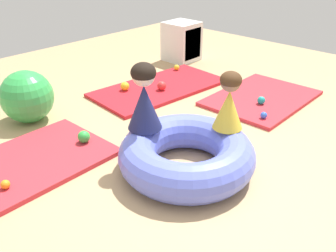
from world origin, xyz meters
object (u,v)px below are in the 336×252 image
object	(u,v)px
child_in_navy	(144,97)
play_ball_blue	(264,115)
play_ball_orange	(5,184)
play_ball_yellow	(177,67)
inflatable_cushion	(187,154)
play_ball_yellow_second	(125,86)
play_ball_teal	(261,100)
exercise_ball_large	(27,97)
storage_cube	(183,42)
play_ball_green	(84,137)
play_ball_red	(162,86)
child_in_yellow	(229,101)

from	to	relation	value
child_in_navy	play_ball_blue	size ratio (longest dim) A/B	7.85
play_ball_orange	play_ball_blue	bearing A→B (deg)	-18.56
play_ball_yellow	play_ball_blue	xyz separation A→B (m)	(-0.50, -1.63, -0.00)
inflatable_cushion	play_ball_blue	size ratio (longest dim) A/B	15.61
play_ball_yellow	play_ball_yellow_second	size ratio (longest dim) A/B	0.71
play_ball_teal	exercise_ball_large	bearing A→B (deg)	140.67
play_ball_yellow_second	storage_cube	distance (m)	1.50
child_in_navy	play_ball_teal	world-z (taller)	child_in_navy
play_ball_green	play_ball_red	size ratio (longest dim) A/B	1.03
child_in_navy	play_ball_green	distance (m)	0.76
child_in_navy	play_ball_yellow_second	size ratio (longest dim) A/B	5.20
play_ball_red	play_ball_green	bearing A→B (deg)	-165.29
play_ball_red	inflatable_cushion	bearing A→B (deg)	-129.09
inflatable_cushion	play_ball_green	xyz separation A→B (m)	(-0.33, 0.91, -0.06)
child_in_navy	play_ball_orange	world-z (taller)	child_in_navy
play_ball_orange	play_ball_yellow_second	distance (m)	2.02
play_ball_blue	play_ball_yellow_second	xyz separation A→B (m)	(-0.46, 1.58, 0.02)
play_ball_yellow	play_ball_red	xyz separation A→B (m)	(-0.66, -0.35, 0.02)
inflatable_cushion	play_ball_teal	bearing A→B (deg)	7.64
play_ball_blue	storage_cube	size ratio (longest dim) A/B	0.12
child_in_yellow	play_ball_orange	distance (m)	1.78
exercise_ball_large	storage_cube	distance (m)	2.58
inflatable_cushion	storage_cube	size ratio (longest dim) A/B	1.92
inflatable_cushion	play_ball_red	xyz separation A→B (m)	(1.03, 1.27, -0.06)
play_ball_red	exercise_ball_large	bearing A→B (deg)	161.85
inflatable_cushion	child_in_yellow	size ratio (longest dim) A/B	2.28
play_ball_teal	exercise_ball_large	distance (m)	2.43
inflatable_cushion	play_ball_yellow_second	xyz separation A→B (m)	(0.73, 1.58, -0.06)
inflatable_cushion	play_ball_blue	distance (m)	1.19
play_ball_green	play_ball_orange	distance (m)	0.80
inflatable_cushion	play_ball_orange	distance (m)	1.36
play_ball_yellow	play_ball_teal	bearing A→B (deg)	-98.37
play_ball_red	storage_cube	xyz separation A→B (m)	(1.14, 0.67, 0.19)
play_ball_orange	storage_cube	bearing A→B (deg)	19.51
play_ball_orange	play_ball_teal	distance (m)	2.66
play_ball_teal	play_ball_yellow_second	bearing A→B (deg)	118.62
play_ball_red	play_ball_orange	bearing A→B (deg)	-166.94
play_ball_red	play_ball_yellow	bearing A→B (deg)	28.24
play_ball_red	storage_cube	bearing A→B (deg)	30.32
play_ball_blue	play_ball_yellow_second	distance (m)	1.65
inflatable_cushion	exercise_ball_large	bearing A→B (deg)	102.90
child_in_navy	exercise_ball_large	world-z (taller)	child_in_navy
inflatable_cushion	play_ball_yellow	size ratio (longest dim) A/B	14.62
play_ball_orange	play_ball_teal	size ratio (longest dim) A/B	0.80
play_ball_blue	play_ball_teal	distance (m)	0.36
inflatable_cushion	storage_cube	world-z (taller)	storage_cube
play_ball_teal	exercise_ball_large	xyz separation A→B (m)	(-1.88, 1.54, 0.18)
play_ball_orange	play_ball_red	xyz separation A→B (m)	(2.15, 0.50, 0.02)
inflatable_cushion	play_ball_yellow	bearing A→B (deg)	43.84
play_ball_blue	play_ball_teal	size ratio (longest dim) A/B	0.81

